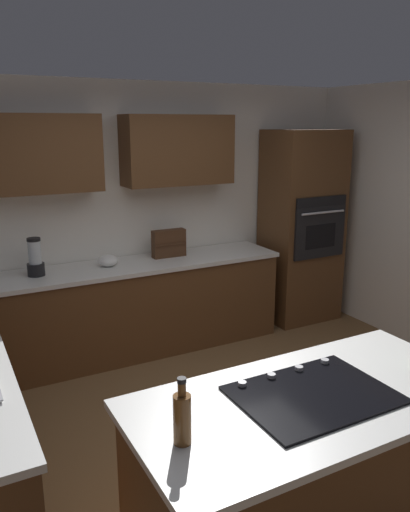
# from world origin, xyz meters

# --- Properties ---
(ground_plane) EXTENTS (14.00, 14.00, 0.00)m
(ground_plane) POSITION_xyz_m (0.00, 0.00, 0.00)
(ground_plane) COLOR brown
(wall_back) EXTENTS (6.00, 0.44, 2.60)m
(wall_back) POSITION_xyz_m (0.07, -2.05, 1.46)
(wall_back) COLOR white
(wall_back) RESTS_ON ground
(lower_cabinets_back) EXTENTS (2.80, 0.60, 0.86)m
(lower_cabinets_back) POSITION_xyz_m (0.10, -1.72, 0.43)
(lower_cabinets_back) COLOR brown
(lower_cabinets_back) RESTS_ON ground
(countertop_back) EXTENTS (2.84, 0.64, 0.04)m
(countertop_back) POSITION_xyz_m (0.10, -1.72, 0.88)
(countertop_back) COLOR silver
(countertop_back) RESTS_ON lower_cabinets_back
(island_base) EXTENTS (1.77, 0.82, 0.86)m
(island_base) POSITION_xyz_m (0.23, 1.01, 0.43)
(island_base) COLOR brown
(island_base) RESTS_ON ground
(island_top) EXTENTS (1.85, 0.90, 0.04)m
(island_top) POSITION_xyz_m (0.23, 1.01, 0.88)
(island_top) COLOR silver
(island_top) RESTS_ON island_base
(wall_oven) EXTENTS (0.80, 0.66, 2.14)m
(wall_oven) POSITION_xyz_m (-1.85, -1.72, 1.07)
(wall_oven) COLOR brown
(wall_oven) RESTS_ON ground
(cooktop) EXTENTS (0.76, 0.56, 0.03)m
(cooktop) POSITION_xyz_m (0.23, 1.00, 0.91)
(cooktop) COLOR black
(cooktop) RESTS_ON island_top
(blender) EXTENTS (0.15, 0.15, 0.34)m
(blender) POSITION_xyz_m (1.05, -1.75, 1.05)
(blender) COLOR black
(blender) RESTS_ON countertop_back
(mixing_bowl) EXTENTS (0.19, 0.19, 0.11)m
(mixing_bowl) POSITION_xyz_m (0.40, -1.75, 0.95)
(mixing_bowl) COLOR white
(mixing_bowl) RESTS_ON countertop_back
(spice_rack) EXTENTS (0.34, 0.11, 0.28)m
(spice_rack) POSITION_xyz_m (-0.25, -1.80, 1.04)
(spice_rack) COLOR #472B19
(spice_rack) RESTS_ON countertop_back
(oil_bottle) EXTENTS (0.08, 0.08, 0.30)m
(oil_bottle) POSITION_xyz_m (0.97, 1.05, 1.02)
(oil_bottle) COLOR brown
(oil_bottle) RESTS_ON island_top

